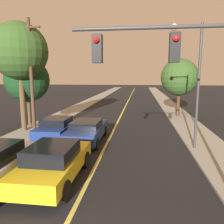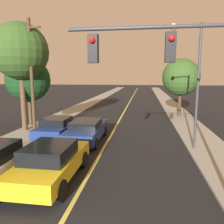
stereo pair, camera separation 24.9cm
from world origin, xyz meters
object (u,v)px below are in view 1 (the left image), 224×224
(streetlamp_right, at_px, (192,70))
(utility_pole_left, at_px, (31,76))
(car_near_lane_second, at_px, (87,130))
(car_outer_lane_second, at_px, (58,128))
(car_near_lane_front, at_px, (54,162))
(tree_right_near, at_px, (179,77))
(traffic_signal_mast, at_px, (185,72))
(tree_left_far, at_px, (27,80))
(tree_left_near, at_px, (19,52))

(streetlamp_right, relative_size, utility_pole_left, 0.87)
(car_near_lane_second, distance_m, car_outer_lane_second, 2.14)
(car_near_lane_front, xyz_separation_m, streetlamp_right, (6.10, 4.64, 3.70))
(car_near_lane_front, xyz_separation_m, car_near_lane_second, (0.00, 5.45, -0.07))
(utility_pole_left, distance_m, tree_right_near, 14.14)
(traffic_signal_mast, bearing_deg, streetlamp_right, 75.40)
(car_near_lane_second, height_order, traffic_signal_mast, traffic_signal_mast)
(car_outer_lane_second, height_order, tree_left_far, tree_left_far)
(traffic_signal_mast, distance_m, tree_left_near, 12.93)
(car_outer_lane_second, distance_m, tree_left_far, 5.61)
(car_near_lane_front, relative_size, tree_left_far, 0.82)
(car_outer_lane_second, relative_size, utility_pole_left, 0.53)
(traffic_signal_mast, distance_m, tree_left_far, 14.12)
(utility_pole_left, xyz_separation_m, tree_left_near, (-1.28, 0.92, 1.71))
(utility_pole_left, xyz_separation_m, tree_left_far, (-1.65, 2.46, -0.34))
(car_near_lane_front, height_order, streetlamp_right, streetlamp_right)
(car_near_lane_front, distance_m, utility_pole_left, 8.28)
(car_near_lane_second, height_order, car_outer_lane_second, car_outer_lane_second)
(car_near_lane_front, distance_m, car_near_lane_second, 5.45)
(car_near_lane_second, xyz_separation_m, tree_left_far, (-5.70, 3.37, 3.11))
(car_outer_lane_second, bearing_deg, tree_right_near, 44.33)
(traffic_signal_mast, xyz_separation_m, utility_pole_left, (-8.76, 7.07, -0.10))
(car_near_lane_front, height_order, tree_right_near, tree_right_near)
(car_near_lane_second, xyz_separation_m, car_outer_lane_second, (-2.11, 0.37, 0.02))
(car_outer_lane_second, xyz_separation_m, streetlamp_right, (8.21, -1.18, 3.75))
(car_near_lane_second, distance_m, utility_pole_left, 5.41)
(utility_pole_left, height_order, tree_left_far, utility_pole_left)
(car_near_lane_front, xyz_separation_m, tree_left_near, (-5.33, 7.29, 5.10))
(traffic_signal_mast, distance_m, streetlamp_right, 5.52)
(tree_left_near, relative_size, tree_left_far, 1.43)
(car_near_lane_front, relative_size, tree_right_near, 0.78)
(car_outer_lane_second, xyz_separation_m, traffic_signal_mast, (6.82, -6.52, 3.54))
(car_near_lane_second, xyz_separation_m, tree_right_near, (7.21, 9.47, 3.30))
(tree_left_near, bearing_deg, utility_pole_left, -35.63)
(utility_pole_left, height_order, tree_left_near, tree_left_near)
(car_outer_lane_second, bearing_deg, streetlamp_right, -8.16)
(car_outer_lane_second, height_order, tree_right_near, tree_right_near)
(streetlamp_right, distance_m, utility_pole_left, 10.30)
(car_near_lane_front, bearing_deg, tree_right_near, 64.22)
(car_outer_lane_second, height_order, utility_pole_left, utility_pole_left)
(traffic_signal_mast, xyz_separation_m, tree_right_near, (2.50, 15.62, -0.26))
(car_near_lane_second, relative_size, tree_right_near, 0.84)
(streetlamp_right, distance_m, tree_left_far, 12.54)
(car_near_lane_front, distance_m, streetlamp_right, 8.51)
(car_near_lane_second, relative_size, utility_pole_left, 0.62)
(traffic_signal_mast, height_order, tree_left_far, traffic_signal_mast)
(car_near_lane_front, height_order, tree_left_near, tree_left_near)
(tree_left_near, xyz_separation_m, tree_left_far, (-0.37, 1.54, -2.06))
(streetlamp_right, xyz_separation_m, tree_left_near, (-11.43, 2.65, 1.40))
(tree_left_far, bearing_deg, car_near_lane_front, -57.14)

